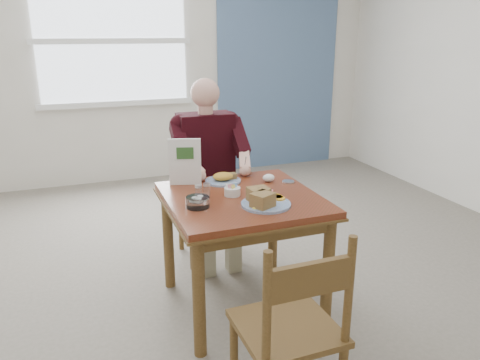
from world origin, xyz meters
name	(u,v)px	position (x,y,z in m)	size (l,w,h in m)	color
floor	(242,304)	(0.00, 0.00, 0.00)	(6.00, 6.00, 0.00)	#696355
wall_back	(150,59)	(0.00, 3.00, 1.40)	(5.50, 5.50, 0.00)	silver
accent_panel	(279,57)	(1.60, 2.98, 1.40)	(1.60, 0.02, 2.80)	slate
lemon_wedge	(257,208)	(-0.01, -0.26, 0.76)	(0.05, 0.04, 0.03)	yellow
napkin	(269,178)	(0.26, 0.20, 0.78)	(0.08, 0.07, 0.05)	white
metal_dish	(288,182)	(0.38, 0.14, 0.76)	(0.08, 0.08, 0.01)	silver
window	(113,41)	(-0.40, 2.97, 1.60)	(1.72, 0.04, 1.42)	white
table	(242,213)	(0.00, 0.00, 0.64)	(0.92, 0.92, 0.75)	maroon
chair_far	(206,196)	(0.00, 0.80, 0.48)	(0.42, 0.42, 0.95)	brown
chair_near	(292,331)	(-0.14, -0.98, 0.48)	(0.43, 0.43, 0.95)	brown
diner	(209,158)	(0.00, 0.71, 0.81)	(0.53, 0.56, 1.39)	gray
near_plate	(263,200)	(0.06, -0.20, 0.79)	(0.36, 0.36, 0.10)	white
far_plate	(224,178)	(-0.02, 0.30, 0.77)	(0.24, 0.24, 0.06)	white
caddy	(232,191)	(-0.05, 0.03, 0.78)	(0.10, 0.10, 0.07)	white
shakers	(203,191)	(-0.24, 0.03, 0.80)	(0.10, 0.06, 0.09)	white
creamer	(198,202)	(-0.30, -0.09, 0.78)	(0.14, 0.14, 0.06)	white
menu	(185,162)	(-0.27, 0.34, 0.90)	(0.20, 0.08, 0.30)	white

